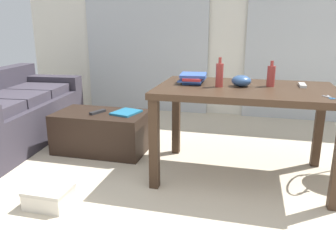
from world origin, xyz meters
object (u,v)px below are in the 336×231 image
(scissors, at_px, (330,98))
(magazine, at_px, (126,112))
(coffee_table, at_px, (102,132))
(couch, at_px, (9,114))
(book_stack, at_px, (193,78))
(craft_table, at_px, (245,99))
(tv_remote_primary, at_px, (98,112))
(tv_remote_on_table, at_px, (302,85))
(bottle_near, at_px, (219,75))
(bowl, at_px, (241,81))
(shoebox, at_px, (49,197))
(bottle_far, at_px, (271,76))

(scissors, height_order, magazine, scissors)
(coffee_table, height_order, scissors, scissors)
(couch, distance_m, book_stack, 2.10)
(couch, distance_m, craft_table, 2.51)
(tv_remote_primary, bearing_deg, tv_remote_on_table, 19.24)
(book_stack, relative_size, magazine, 1.15)
(coffee_table, distance_m, bottle_near, 1.38)
(bowl, bearing_deg, tv_remote_on_table, 14.00)
(shoebox, bearing_deg, tv_remote_primary, 96.16)
(scissors, bearing_deg, bottle_near, 163.42)
(coffee_table, height_order, bowl, bowl)
(craft_table, bearing_deg, book_stack, 169.39)
(tv_remote_on_table, bearing_deg, bottle_far, -165.75)
(couch, height_order, tv_remote_primary, couch)
(coffee_table, xyz_separation_m, bottle_near, (1.18, -0.28, 0.66))
(couch, bearing_deg, tv_remote_primary, -2.11)
(bottle_far, distance_m, shoebox, 1.90)
(coffee_table, bearing_deg, couch, 179.20)
(bottle_near, relative_size, tv_remote_primary, 1.28)
(bowl, bearing_deg, scissors, -25.85)
(book_stack, xyz_separation_m, tv_remote_primary, (-0.96, 0.14, -0.39))
(bottle_far, distance_m, magazine, 1.40)
(bottle_near, bearing_deg, shoebox, -143.90)
(magazine, bearing_deg, book_stack, -0.94)
(book_stack, bearing_deg, scissors, -19.20)
(couch, xyz_separation_m, coffee_table, (1.09, -0.02, -0.11))
(craft_table, bearing_deg, bottle_far, 23.72)
(shoebox, bearing_deg, tv_remote_on_table, 29.32)
(coffee_table, xyz_separation_m, book_stack, (0.95, -0.16, 0.61))
(tv_remote_primary, bearing_deg, coffee_table, 74.42)
(scissors, height_order, tv_remote_primary, scissors)
(couch, relative_size, bottle_far, 9.29)
(bottle_far, xyz_separation_m, tv_remote_primary, (-1.59, 0.14, -0.44))
(coffee_table, height_order, bottle_near, bottle_near)
(bowl, distance_m, shoebox, 1.68)
(couch, distance_m, tv_remote_primary, 1.08)
(bottle_far, distance_m, scissors, 0.52)
(scissors, bearing_deg, bowl, 154.15)
(craft_table, distance_m, tv_remote_on_table, 0.47)
(shoebox, bearing_deg, scissors, 16.87)
(couch, relative_size, tv_remote_primary, 10.42)
(craft_table, xyz_separation_m, shoebox, (-1.29, -0.83, -0.59))
(tv_remote_on_table, height_order, scissors, tv_remote_on_table)
(coffee_table, relative_size, tv_remote_on_table, 5.61)
(bottle_near, distance_m, tv_remote_on_table, 0.67)
(shoebox, bearing_deg, book_stack, 46.87)
(shoebox, bearing_deg, couch, 137.47)
(shoebox, bearing_deg, magazine, 81.71)
(bottle_near, bearing_deg, scissors, -16.58)
(bottle_near, relative_size, scissors, 2.05)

